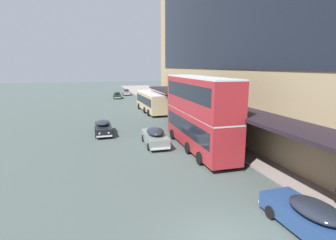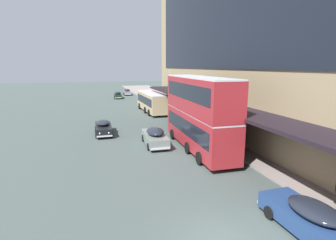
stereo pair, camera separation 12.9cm
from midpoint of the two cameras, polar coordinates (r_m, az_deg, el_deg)
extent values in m
cube|color=#A8242B|center=(23.28, 6.40, -2.07)|extent=(2.72, 11.40, 2.94)
cube|color=black|center=(23.20, 6.42, -1.22)|extent=(2.74, 10.50, 1.30)
cube|color=silver|center=(22.97, 6.49, 1.62)|extent=(2.62, 11.40, 0.12)
cube|color=#A8242B|center=(22.76, 6.57, 5.39)|extent=(2.72, 11.40, 2.94)
cube|color=black|center=(22.72, 6.60, 6.28)|extent=(2.74, 10.50, 1.30)
cube|color=silver|center=(22.64, 6.66, 9.22)|extent=(2.62, 11.40, 0.12)
cube|color=black|center=(28.03, 2.24, 9.13)|extent=(1.24, 0.09, 0.36)
cylinder|color=black|center=(26.76, 0.82, -3.11)|extent=(0.27, 1.01, 1.00)
cylinder|color=black|center=(27.52, 5.77, -2.75)|extent=(0.27, 1.01, 1.00)
cylinder|color=black|center=(20.09, 6.74, -8.26)|extent=(0.27, 1.01, 1.00)
cylinder|color=black|center=(21.10, 13.03, -7.50)|extent=(0.27, 1.01, 1.00)
cylinder|color=black|center=(22.45, 4.18, -6.06)|extent=(0.27, 1.01, 1.00)
cylinder|color=black|center=(23.36, 9.93, -5.49)|extent=(0.27, 1.01, 1.00)
cube|color=tan|center=(42.40, -3.80, 4.01)|extent=(2.80, 10.68, 2.70)
cube|color=black|center=(42.36, -3.81, 4.45)|extent=(2.82, 9.83, 1.19)
cube|color=silver|center=(42.24, -3.83, 5.89)|extent=(2.70, 10.68, 0.12)
cube|color=black|center=(47.44, -5.45, 6.13)|extent=(1.25, 0.10, 0.36)
cylinder|color=black|center=(45.77, -6.44, 3.01)|extent=(0.28, 1.01, 1.00)
cylinder|color=black|center=(46.34, -3.41, 3.17)|extent=(0.28, 1.01, 1.00)
cylinder|color=black|center=(39.13, -4.34, 1.59)|extent=(0.28, 1.01, 1.00)
cylinder|color=black|center=(39.80, -0.85, 1.79)|extent=(0.28, 1.01, 1.00)
cylinder|color=black|center=(41.52, -5.18, 2.16)|extent=(0.28, 1.01, 1.00)
cylinder|color=black|center=(42.15, -1.86, 2.34)|extent=(0.28, 1.01, 1.00)
cube|color=gray|center=(24.77, -3.03, -3.99)|extent=(1.93, 4.81, 0.85)
ellipsoid|color=#1E232D|center=(24.36, -2.94, -2.51)|extent=(1.65, 2.66, 0.65)
cube|color=silver|center=(27.14, -4.09, -3.21)|extent=(1.70, 0.17, 0.14)
cube|color=silver|center=(22.58, -1.75, -6.27)|extent=(1.70, 0.17, 0.14)
sphere|color=silver|center=(26.95, -5.11, -2.62)|extent=(0.18, 0.18, 0.18)
sphere|color=silver|center=(27.12, -3.06, -2.50)|extent=(0.18, 0.18, 0.18)
cylinder|color=black|center=(26.10, -5.62, -3.95)|extent=(0.16, 0.64, 0.64)
cylinder|color=black|center=(26.43, -1.79, -3.70)|extent=(0.16, 0.64, 0.64)
cylinder|color=black|center=(23.31, -4.43, -5.85)|extent=(0.16, 0.64, 0.64)
cylinder|color=black|center=(23.68, -0.16, -5.53)|extent=(0.16, 0.64, 0.64)
cube|color=black|center=(29.37, -14.03, -1.87)|extent=(1.68, 4.44, 0.81)
ellipsoid|color=#1E232D|center=(29.44, -14.11, -0.56)|extent=(1.46, 2.45, 0.51)
cube|color=silver|center=(27.23, -13.80, -3.47)|extent=(1.56, 0.13, 0.14)
cube|color=silver|center=(31.63, -14.19, -1.40)|extent=(1.56, 0.13, 0.14)
sphere|color=silver|center=(27.20, -12.88, -2.77)|extent=(0.18, 0.18, 0.18)
sphere|color=silver|center=(27.17, -14.79, -2.89)|extent=(0.18, 0.18, 0.18)
cylinder|color=black|center=(28.14, -12.21, -3.01)|extent=(0.14, 0.64, 0.64)
cylinder|color=black|center=(28.09, -15.56, -3.21)|extent=(0.14, 0.64, 0.64)
cylinder|color=black|center=(30.81, -12.59, -1.76)|extent=(0.14, 0.64, 0.64)
cylinder|color=black|center=(30.76, -15.65, -1.94)|extent=(0.14, 0.64, 0.64)
cube|color=gray|center=(68.69, -9.13, 5.92)|extent=(1.87, 4.18, 0.82)
ellipsoid|color=#1E232D|center=(68.42, -9.14, 6.46)|extent=(1.58, 2.33, 0.56)
cube|color=silver|center=(70.80, -9.27, 5.87)|extent=(1.60, 0.20, 0.14)
cube|color=silver|center=(66.63, -8.97, 5.53)|extent=(1.60, 0.20, 0.14)
sphere|color=silver|center=(70.70, -9.65, 6.10)|extent=(0.18, 0.18, 0.18)
sphere|color=silver|center=(70.78, -8.90, 6.13)|extent=(0.18, 0.18, 0.18)
cylinder|color=black|center=(69.92, -9.90, 5.74)|extent=(0.17, 0.65, 0.64)
cylinder|color=black|center=(70.05, -8.53, 5.79)|extent=(0.17, 0.65, 0.64)
cylinder|color=black|center=(67.39, -9.75, 5.53)|extent=(0.17, 0.65, 0.64)
cylinder|color=black|center=(67.53, -8.32, 5.58)|extent=(0.17, 0.65, 0.64)
cube|color=navy|center=(13.90, 28.23, -18.66)|extent=(1.90, 4.72, 0.80)
ellipsoid|color=#1E232D|center=(13.46, 29.25, -16.63)|extent=(1.65, 2.61, 0.56)
cube|color=silver|center=(15.53, 21.63, -15.79)|extent=(1.74, 0.15, 0.14)
sphere|color=silver|center=(15.09, 20.25, -15.26)|extent=(0.18, 0.18, 0.18)
sphere|color=silver|center=(15.68, 23.26, -14.44)|extent=(0.18, 0.18, 0.18)
cylinder|color=black|center=(14.40, 21.09, -18.27)|extent=(0.15, 0.64, 0.64)
cylinder|color=black|center=(15.51, 26.63, -16.49)|extent=(0.15, 0.64, 0.64)
cube|color=#1B2E1C|center=(61.84, -11.08, 5.22)|extent=(1.84, 4.19, 0.79)
ellipsoid|color=#1E232D|center=(61.57, -11.09, 5.81)|extent=(1.54, 2.34, 0.60)
cube|color=silver|center=(63.96, -11.15, 5.20)|extent=(1.53, 0.21, 0.14)
cube|color=silver|center=(59.78, -10.98, 4.77)|extent=(1.53, 0.21, 0.14)
sphere|color=silver|center=(63.88, -11.55, 5.44)|extent=(0.18, 0.18, 0.18)
sphere|color=silver|center=(63.92, -10.76, 5.48)|extent=(0.18, 0.18, 0.18)
cylinder|color=black|center=(63.12, -11.84, 5.04)|extent=(0.18, 0.65, 0.64)
cylinder|color=black|center=(63.17, -10.38, 5.10)|extent=(0.18, 0.65, 0.64)
cylinder|color=black|center=(60.59, -11.77, 4.78)|extent=(0.18, 0.65, 0.64)
cylinder|color=black|center=(60.65, -10.26, 4.84)|extent=(0.18, 0.65, 0.64)
cylinder|color=#4C4C51|center=(28.77, 8.43, 3.27)|extent=(0.16, 0.16, 6.07)
cylinder|color=#4C4C51|center=(28.24, 7.49, 9.12)|extent=(1.20, 0.10, 0.10)
ellipsoid|color=silver|center=(28.01, 6.35, 8.96)|extent=(0.44, 0.28, 0.20)
camera|label=1|loc=(0.06, -90.14, -0.03)|focal=28.00mm
camera|label=2|loc=(0.06, 89.86, 0.03)|focal=28.00mm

